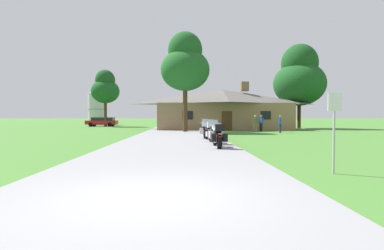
% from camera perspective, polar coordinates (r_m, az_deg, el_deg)
% --- Properties ---
extents(ground_plane, '(500.00, 500.00, 0.00)m').
position_cam_1_polar(ground_plane, '(25.52, -2.93, -1.81)').
color(ground_plane, '#42752D').
extents(asphalt_driveway, '(6.40, 80.00, 0.06)m').
position_cam_1_polar(asphalt_driveway, '(23.52, -3.04, -2.03)').
color(asphalt_driveway, gray).
rests_on(asphalt_driveway, ground).
extents(motorcycle_white_nearest_to_camera, '(0.76, 2.08, 1.30)m').
position_cam_1_polar(motorcycle_white_nearest_to_camera, '(14.18, 4.90, -2.08)').
color(motorcycle_white_nearest_to_camera, black).
rests_on(motorcycle_white_nearest_to_camera, asphalt_driveway).
extents(motorcycle_black_second_in_row, '(0.84, 2.08, 1.30)m').
position_cam_1_polar(motorcycle_black_second_in_row, '(16.35, 4.25, -1.59)').
color(motorcycle_black_second_in_row, black).
rests_on(motorcycle_black_second_in_row, asphalt_driveway).
extents(motorcycle_blue_third_in_row, '(0.69, 2.08, 1.30)m').
position_cam_1_polar(motorcycle_blue_third_in_row, '(18.49, 3.21, -1.19)').
color(motorcycle_blue_third_in_row, black).
rests_on(motorcycle_blue_third_in_row, asphalt_driveway).
extents(motorcycle_blue_farthest_in_row, '(0.74, 2.08, 1.30)m').
position_cam_1_polar(motorcycle_blue_farthest_in_row, '(20.64, 2.44, -0.93)').
color(motorcycle_blue_farthest_in_row, black).
rests_on(motorcycle_blue_farthest_in_row, asphalt_driveway).
extents(stone_lodge, '(15.89, 8.38, 5.70)m').
position_cam_1_polar(stone_lodge, '(36.41, 5.74, 3.09)').
color(stone_lodge, '#896B4C').
rests_on(stone_lodge, ground).
extents(bystander_blue_shirt_near_lodge, '(0.44, 0.40, 1.69)m').
position_cam_1_polar(bystander_blue_shirt_near_lodge, '(31.47, 12.95, 0.52)').
color(bystander_blue_shirt_near_lodge, black).
rests_on(bystander_blue_shirt_near_lodge, ground).
extents(bystander_olive_shirt_beside_signpost, '(0.50, 0.36, 1.67)m').
position_cam_1_polar(bystander_olive_shirt_beside_signpost, '(30.29, 11.89, 0.46)').
color(bystander_olive_shirt_beside_signpost, '#75664C').
rests_on(bystander_olive_shirt_beside_signpost, ground).
extents(bystander_blue_shirt_by_tree, '(0.38, 0.48, 1.69)m').
position_cam_1_polar(bystander_blue_shirt_by_tree, '(29.26, 16.37, 0.42)').
color(bystander_blue_shirt_by_tree, navy).
rests_on(bystander_blue_shirt_by_tree, ground).
extents(metal_signpost_roadside, '(0.36, 0.06, 2.14)m').
position_cam_1_polar(metal_signpost_roadside, '(8.77, 25.34, 0.36)').
color(metal_signpost_roadside, '#9EA0A5').
rests_on(metal_signpost_roadside, ground).
extents(tree_right_of_lodge, '(6.50, 6.50, 10.70)m').
position_cam_1_polar(tree_right_of_lodge, '(40.97, 19.69, 8.41)').
color(tree_right_of_lodge, '#422D19').
rests_on(tree_right_of_lodge, ground).
extents(tree_left_far, '(4.19, 4.19, 8.55)m').
position_cam_1_polar(tree_left_far, '(47.29, -16.11, 6.71)').
color(tree_left_far, '#422D19').
rests_on(tree_left_far, ground).
extents(tree_by_lodge_front, '(4.76, 4.76, 9.74)m').
position_cam_1_polar(tree_by_lodge_front, '(29.77, -1.31, 11.42)').
color(tree_by_lodge_front, '#422D19').
rests_on(tree_by_lodge_front, ground).
extents(metal_silo_distant, '(3.00, 3.00, 6.41)m').
position_cam_1_polar(metal_silo_distant, '(57.59, -17.69, 3.21)').
color(metal_silo_distant, '#B2B7BC').
rests_on(metal_silo_distant, ground).
extents(parked_red_suv_far_left, '(4.63, 1.98, 1.40)m').
position_cam_1_polar(parked_red_suv_far_left, '(47.92, -16.64, 0.65)').
color(parked_red_suv_far_left, maroon).
rests_on(parked_red_suv_far_left, ground).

